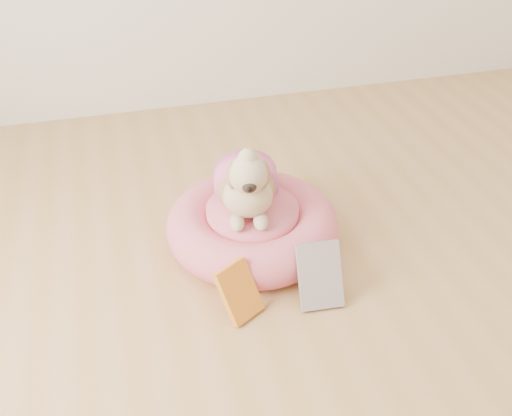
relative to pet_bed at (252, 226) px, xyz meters
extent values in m
cylinder|color=#E3586F|center=(0.00, 0.00, -0.03)|extent=(0.46, 0.46, 0.10)
torus|color=#E3586F|center=(0.00, 0.00, 0.00)|extent=(0.63, 0.63, 0.16)
cylinder|color=#E3586F|center=(0.00, 0.00, 0.04)|extent=(0.34, 0.34, 0.09)
cube|color=gold|center=(-0.13, -0.34, 0.01)|extent=(0.16, 0.16, 0.17)
cube|color=white|center=(0.14, -0.34, 0.02)|extent=(0.15, 0.15, 0.20)
camera|label=1|loc=(-0.43, -1.62, 1.27)|focal=40.00mm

